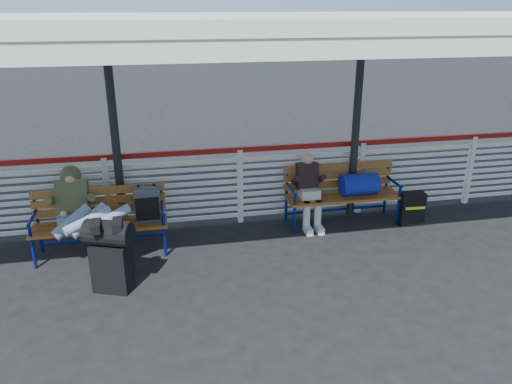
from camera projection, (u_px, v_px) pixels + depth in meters
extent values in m
plane|color=black|center=(267.00, 282.00, 6.28)|extent=(60.00, 60.00, 0.00)
cube|color=silver|center=(240.00, 187.00, 7.81)|extent=(12.00, 0.04, 1.04)
cube|color=maroon|center=(240.00, 150.00, 7.59)|extent=(12.00, 0.06, 0.08)
cube|color=silver|center=(252.00, 22.00, 6.01)|extent=(12.60, 3.60, 0.16)
cube|color=silver|center=(290.00, 44.00, 4.46)|extent=(12.60, 0.06, 0.30)
cylinder|color=black|center=(115.00, 139.00, 7.01)|extent=(0.12, 0.12, 3.00)
cylinder|color=black|center=(356.00, 127.00, 7.69)|extent=(0.12, 0.12, 3.00)
cube|color=black|center=(112.00, 267.00, 6.01)|extent=(0.51, 0.41, 0.61)
cylinder|color=black|center=(108.00, 233.00, 5.85)|extent=(0.63, 0.49, 0.31)
cube|color=#9D5D1E|center=(100.00, 226.00, 6.79)|extent=(1.80, 0.50, 0.04)
cube|color=#9D5D1E|center=(100.00, 200.00, 6.94)|extent=(1.80, 0.10, 0.40)
cylinder|color=navy|center=(34.00, 253.00, 6.53)|extent=(0.04, 0.04, 0.45)
cylinder|color=navy|center=(165.00, 241.00, 6.85)|extent=(0.04, 0.04, 0.45)
cylinder|color=navy|center=(38.00, 223.00, 6.88)|extent=(0.04, 0.04, 0.90)
cylinder|color=navy|center=(163.00, 213.00, 7.20)|extent=(0.04, 0.04, 0.90)
cube|color=#4A4C51|center=(147.00, 204.00, 6.85)|extent=(0.34, 0.21, 0.47)
cube|color=#9D5D1E|center=(343.00, 197.00, 7.81)|extent=(1.80, 0.50, 0.04)
cube|color=#9D5D1E|center=(338.00, 175.00, 7.95)|extent=(1.80, 0.10, 0.40)
cylinder|color=navy|center=(294.00, 219.00, 7.54)|extent=(0.04, 0.04, 0.45)
cylinder|color=navy|center=(398.00, 211.00, 7.87)|extent=(0.04, 0.04, 0.45)
cylinder|color=navy|center=(286.00, 195.00, 7.89)|extent=(0.04, 0.04, 0.90)
cylinder|color=navy|center=(386.00, 187.00, 8.22)|extent=(0.04, 0.04, 0.90)
cylinder|color=navy|center=(359.00, 184.00, 7.79)|extent=(0.58, 0.34, 0.34)
cube|color=#869EB4|center=(73.00, 220.00, 6.74)|extent=(0.36, 0.26, 0.18)
cube|color=#444826|center=(72.00, 197.00, 6.83)|extent=(0.42, 0.38, 0.53)
sphere|color=#444826|center=(71.00, 175.00, 6.83)|extent=(0.28, 0.28, 0.28)
sphere|color=tan|center=(70.00, 177.00, 6.79)|extent=(0.21, 0.21, 0.21)
cube|color=black|center=(96.00, 226.00, 5.73)|extent=(0.11, 0.27, 0.10)
cube|color=black|center=(117.00, 225.00, 5.78)|extent=(0.11, 0.27, 0.10)
cube|color=beige|center=(309.00, 194.00, 7.70)|extent=(0.30, 0.24, 0.16)
cube|color=black|center=(307.00, 176.00, 7.74)|extent=(0.32, 0.23, 0.42)
sphere|color=tan|center=(307.00, 159.00, 7.67)|extent=(0.19, 0.19, 0.19)
cylinder|color=beige|center=(306.00, 216.00, 7.62)|extent=(0.11, 0.11, 0.46)
cylinder|color=beige|center=(318.00, 215.00, 7.66)|extent=(0.11, 0.11, 0.46)
cube|color=silver|center=(308.00, 230.00, 7.60)|extent=(0.10, 0.24, 0.10)
cube|color=silver|center=(319.00, 229.00, 7.63)|extent=(0.10, 0.24, 0.10)
cube|color=black|center=(411.00, 208.00, 7.84)|extent=(0.39, 0.24, 0.53)
cube|color=yellow|center=(415.00, 208.00, 7.72)|extent=(0.32, 0.04, 0.04)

